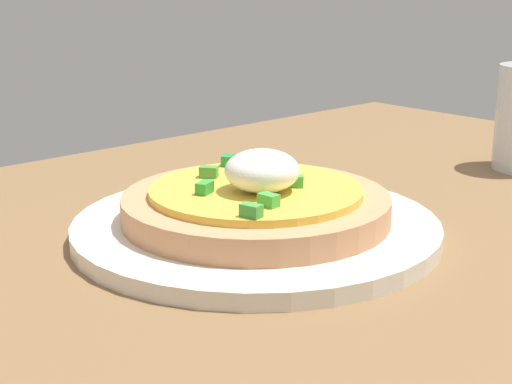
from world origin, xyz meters
TOP-DOWN VIEW (x-y plane):
  - dining_table at (0.00, 0.00)cm, footprint 93.29×68.15cm
  - plate at (3.05, -3.78)cm, footprint 25.36×25.36cm
  - pizza at (3.09, -3.70)cm, footprint 18.45×18.45cm

SIDE VIEW (x-z plane):
  - dining_table at x=0.00cm, z-range 0.00..2.48cm
  - plate at x=3.05cm, z-range 2.48..3.64cm
  - pizza at x=3.09cm, z-range 2.39..7.58cm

